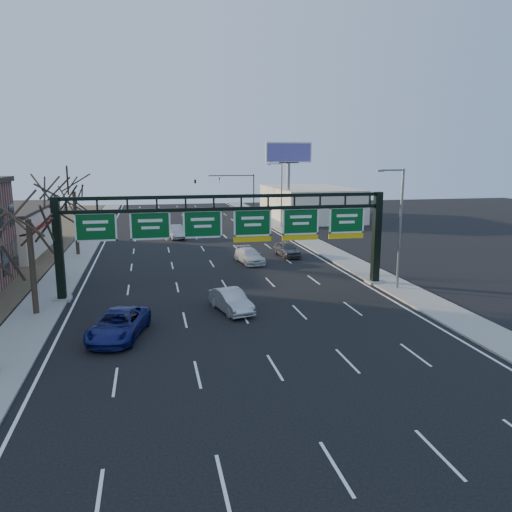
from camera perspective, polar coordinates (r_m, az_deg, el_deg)
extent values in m
plane|color=black|center=(29.75, -0.72, -8.03)|extent=(160.00, 160.00, 0.00)
cube|color=gray|center=(49.06, -20.38, -0.94)|extent=(3.00, 120.00, 0.12)
cube|color=gray|center=(51.87, 8.81, 0.27)|extent=(3.00, 120.00, 0.12)
cube|color=white|center=(48.85, -5.37, -0.39)|extent=(21.60, 120.00, 0.01)
cube|color=black|center=(36.59, -21.63, 0.66)|extent=(0.55, 0.55, 7.20)
cube|color=gray|center=(37.35, -21.24, -4.62)|extent=(1.20, 1.20, 0.20)
cube|color=black|center=(39.98, 13.60, 1.98)|extent=(0.55, 0.55, 7.20)
cube|color=gray|center=(40.67, 13.37, -2.89)|extent=(1.20, 1.20, 0.20)
cube|color=black|center=(36.06, -3.28, 6.83)|extent=(23.40, 0.25, 0.25)
cube|color=black|center=(36.14, -3.26, 5.40)|extent=(23.40, 0.25, 0.25)
cube|color=#054C1B|center=(36.02, -17.83, 3.18)|extent=(2.80, 0.10, 2.00)
cube|color=#054C1B|center=(35.84, -11.98, 3.44)|extent=(2.80, 0.10, 2.00)
cube|color=#054C1B|center=(36.03, -6.13, 3.66)|extent=(2.80, 0.10, 2.00)
cube|color=#054C1B|center=(36.59, -0.41, 3.84)|extent=(2.80, 0.10, 2.00)
cube|color=yellow|center=(36.77, -0.40, 1.95)|extent=(2.80, 0.10, 0.40)
cube|color=#054C1B|center=(37.50, 5.11, 3.97)|extent=(2.80, 0.10, 2.00)
cube|color=yellow|center=(37.67, 5.07, 2.13)|extent=(2.80, 0.10, 0.40)
cube|color=#054C1B|center=(38.74, 10.31, 4.07)|extent=(2.80, 0.10, 2.00)
cube|color=yellow|center=(38.91, 10.25, 2.29)|extent=(2.80, 0.10, 0.40)
cube|color=#9F0F13|center=(57.96, -22.88, 3.61)|extent=(1.20, 18.00, 0.40)
cube|color=beige|center=(81.95, 6.12, 6.06)|extent=(12.00, 20.00, 5.00)
cylinder|color=black|center=(33.99, -24.20, -1.06)|extent=(0.36, 0.36, 6.08)
cylinder|color=black|center=(43.60, -21.59, 2.17)|extent=(0.36, 0.36, 6.84)
cylinder|color=black|center=(53.42, -19.88, 3.62)|extent=(0.36, 0.36, 6.46)
cylinder|color=slate|center=(38.47, 16.16, 3.04)|extent=(0.20, 0.20, 9.00)
cylinder|color=slate|center=(37.71, 15.30, 9.64)|extent=(1.80, 0.12, 0.12)
cube|color=slate|center=(37.31, 14.05, 9.61)|extent=(0.50, 0.22, 0.15)
cylinder|color=slate|center=(70.11, 2.92, 6.98)|extent=(0.20, 0.20, 9.00)
cylinder|color=slate|center=(69.70, 2.23, 10.58)|extent=(1.80, 0.12, 0.12)
cube|color=slate|center=(69.48, 1.50, 10.54)|extent=(0.50, 0.22, 0.15)
cylinder|color=slate|center=(75.57, 3.71, 7.19)|extent=(0.50, 0.50, 9.00)
cube|color=slate|center=(75.38, 3.75, 10.60)|extent=(3.00, 0.30, 0.20)
cube|color=white|center=(75.38, 3.77, 11.74)|extent=(7.00, 0.30, 3.00)
cube|color=#5450A0|center=(75.19, 3.81, 11.74)|extent=(6.60, 0.05, 2.60)
cylinder|color=black|center=(84.57, -0.26, 6.96)|extent=(0.18, 0.18, 7.00)
cylinder|color=black|center=(83.69, -2.84, 9.17)|extent=(7.60, 0.14, 0.14)
imported|color=black|center=(83.42, -4.21, 8.59)|extent=(0.20, 0.20, 1.00)
imported|color=black|center=(82.96, -6.97, 8.53)|extent=(0.54, 0.54, 1.62)
imported|color=navy|center=(28.79, -15.43, -7.54)|extent=(3.74, 5.83, 1.50)
imported|color=#A09FA4|center=(32.31, -2.87, -5.14)|extent=(2.52, 4.57, 1.43)
imported|color=silver|center=(46.98, -0.76, 0.03)|extent=(2.52, 4.89, 1.36)
imported|color=#444649|center=(50.09, 3.56, 0.77)|extent=(2.14, 4.44, 1.46)
imported|color=#9E9DA2|center=(62.06, -9.18, 2.74)|extent=(2.40, 5.02, 1.59)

